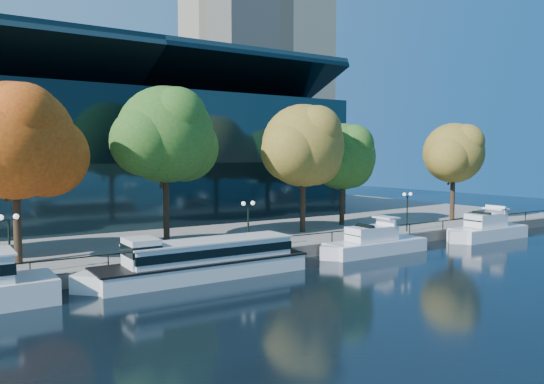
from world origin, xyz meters
TOP-DOWN VIEW (x-y plane):
  - ground at (0.00, 0.00)m, footprint 160.00×160.00m
  - promenade at (0.00, 36.38)m, footprint 90.00×67.08m
  - railing at (0.00, 3.25)m, footprint 88.20×0.08m
  - convention_building at (-4.00, 31.79)m, footprint 50.00×24.57m
  - office_tower at (28.00, 55.00)m, footprint 22.50×22.50m
  - tour_boat at (-9.15, 1.03)m, footprint 17.18×3.83m
  - cruiser_near at (7.82, 1.05)m, footprint 11.30×2.91m
  - cruiser_far at (23.59, 0.64)m, footprint 10.77×2.98m
  - tree_1 at (-19.83, 8.54)m, footprint 10.59×8.68m
  - tree_2 at (-7.26, 11.45)m, footprint 10.76×8.82m
  - tree_3 at (6.99, 10.14)m, footprint 10.50×8.61m
  - tree_4 at (13.89, 12.13)m, footprint 9.26×7.60m
  - tree_5 at (28.34, 8.52)m, footprint 9.07×7.43m
  - lamp_0 at (-21.01, 4.50)m, footprint 1.26×0.36m
  - lamp_1 at (-3.00, 4.50)m, footprint 1.26×0.36m
  - lamp_2 at (15.94, 4.50)m, footprint 1.26×0.36m

SIDE VIEW (x-z plane):
  - ground at x=0.00m, z-range 0.00..0.00m
  - promenade at x=0.00m, z-range 0.00..1.00m
  - cruiser_near at x=7.82m, z-range -0.62..2.65m
  - cruiser_far at x=23.59m, z-range -0.64..2.87m
  - tour_boat at x=-9.15m, z-range -0.24..3.02m
  - railing at x=0.00m, z-range 1.44..2.43m
  - lamp_0 at x=-21.01m, z-range 1.97..6.00m
  - lamp_1 at x=-3.00m, z-range 1.97..6.00m
  - lamp_2 at x=15.94m, z-range 1.97..6.00m
  - convention_building at x=-4.00m, z-range -2.21..19.22m
  - tree_4 at x=13.89m, z-range 2.83..14.23m
  - tree_5 at x=28.34m, z-range 3.08..14.81m
  - tree_3 at x=6.99m, z-range 3.12..16.13m
  - tree_1 at x=-19.83m, z-range 3.14..16.25m
  - tree_2 at x=-7.26m, z-range 3.50..17.48m
  - office_tower at x=28.00m, z-range 0.07..65.97m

